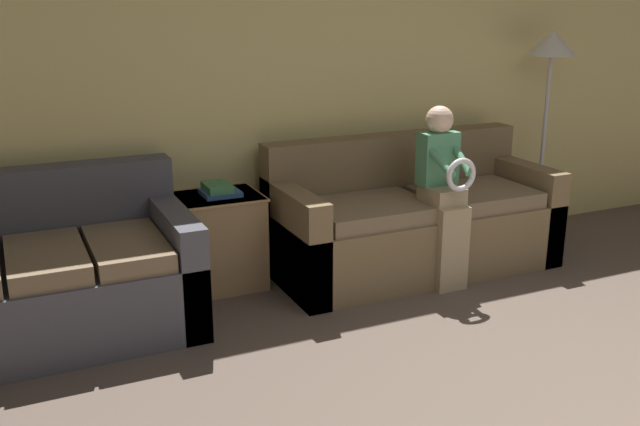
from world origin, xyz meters
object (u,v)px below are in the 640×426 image
at_px(couch_side, 47,280).
at_px(side_shelf, 220,240).
at_px(book_stack, 219,190).
at_px(child_left_seated, 444,187).
at_px(floor_lamp, 551,60).
at_px(couch_main, 412,222).

xyz_separation_m(couch_side, side_shelf, (1.12, 0.26, 0.00)).
xyz_separation_m(couch_side, book_stack, (1.12, 0.26, 0.35)).
distance_m(child_left_seated, floor_lamp, 1.57).
distance_m(book_stack, floor_lamp, 2.76).
bearing_deg(book_stack, couch_side, -166.89).
bearing_deg(floor_lamp, child_left_seated, -158.24).
distance_m(child_left_seated, side_shelf, 1.54).
bearing_deg(couch_side, book_stack, 13.11).
distance_m(couch_main, couch_side, 2.47).
xyz_separation_m(couch_main, child_left_seated, (0.02, -0.35, 0.34)).
xyz_separation_m(couch_main, couch_side, (-2.47, -0.02, -0.02)).
relative_size(book_stack, floor_lamp, 0.15).
bearing_deg(floor_lamp, side_shelf, 178.29).
relative_size(side_shelf, book_stack, 2.63).
bearing_deg(couch_side, couch_main, 0.49).
bearing_deg(couch_main, book_stack, 169.92).
distance_m(couch_side, side_shelf, 1.15).
bearing_deg(couch_side, side_shelf, 13.27).
height_order(couch_main, book_stack, couch_main).
height_order(couch_main, floor_lamp, floor_lamp).
xyz_separation_m(child_left_seated, floor_lamp, (1.28, 0.51, 0.75)).
bearing_deg(side_shelf, couch_side, -166.73).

